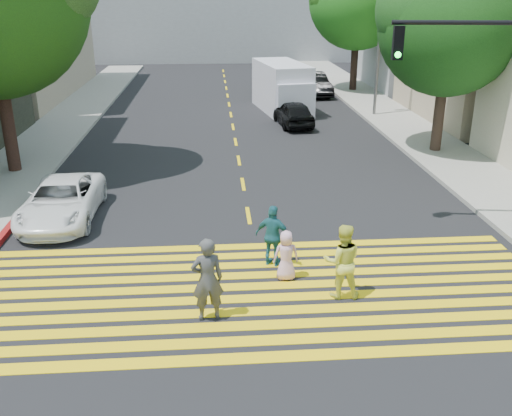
{
  "coord_description": "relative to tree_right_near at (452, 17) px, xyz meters",
  "views": [
    {
      "loc": [
        -1.02,
        -10.14,
        6.48
      ],
      "look_at": [
        0.0,
        3.0,
        1.4
      ],
      "focal_mm": 40.0,
      "sensor_mm": 36.0,
      "label": 1
    }
  ],
  "objects": [
    {
      "name": "white_van",
      "position": [
        -5.43,
        9.13,
        -4.2
      ],
      "size": [
        2.95,
        5.91,
        2.67
      ],
      "rotation": [
        0.0,
        0.0,
        0.16
      ],
      "color": "silver",
      "rests_on": "ground"
    },
    {
      "name": "lane_line",
      "position": [
        -8.38,
        10.0,
        -5.46
      ],
      "size": [
        0.12,
        34.4,
        0.01
      ],
      "color": "yellow",
      "rests_on": "ground"
    },
    {
      "name": "silver_car",
      "position": [
        -4.86,
        17.93,
        -4.77
      ],
      "size": [
        2.64,
        5.01,
        1.39
      ],
      "primitive_type": "imported",
      "rotation": [
        0.0,
        0.0,
        2.99
      ],
      "color": "gray",
      "rests_on": "ground"
    },
    {
      "name": "pedestrian_child",
      "position": [
        -7.76,
        -10.62,
        -4.85
      ],
      "size": [
        0.62,
        0.42,
        1.23
      ],
      "primitive_type": "imported",
      "rotation": [
        0.0,
        0.0,
        3.19
      ],
      "color": "#D6A2BD",
      "rests_on": "ground"
    },
    {
      "name": "dark_car_parked",
      "position": [
        -2.84,
        14.18,
        -4.74
      ],
      "size": [
        2.02,
        4.54,
        1.45
      ],
      "primitive_type": "imported",
      "rotation": [
        0.0,
        0.0,
        0.11
      ],
      "color": "black",
      "rests_on": "ground"
    },
    {
      "name": "ground",
      "position": [
        -8.38,
        -12.5,
        -5.46
      ],
      "size": [
        120.0,
        120.0,
        0.0
      ],
      "primitive_type": "plane",
      "color": "black"
    },
    {
      "name": "tree_right_near",
      "position": [
        0.0,
        0.0,
        0.0
      ],
      "size": [
        6.89,
        6.55,
        8.08
      ],
      "rotation": [
        0.0,
        0.0,
        -0.2
      ],
      "color": "#3C2D20",
      "rests_on": "ground"
    },
    {
      "name": "pedestrian_extra",
      "position": [
        -7.98,
        -9.87,
        -4.68
      ],
      "size": [
        1.0,
        0.76,
        1.58
      ],
      "primitive_type": "imported",
      "rotation": [
        0.0,
        0.0,
        2.68
      ],
      "color": "#226776",
      "rests_on": "ground"
    },
    {
      "name": "building_right_grey",
      "position": [
        6.62,
        17.5,
        -0.46
      ],
      "size": [
        10.0,
        10.0,
        10.0
      ],
      "primitive_type": "cube",
      "color": "gray",
      "rests_on": "ground"
    },
    {
      "name": "pedestrian_man",
      "position": [
        -9.59,
        -12.23,
        -4.55
      ],
      "size": [
        0.73,
        0.55,
        1.83
      ],
      "primitive_type": "imported",
      "rotation": [
        0.0,
        0.0,
        3.32
      ],
      "color": "#3F3F40",
      "rests_on": "ground"
    },
    {
      "name": "traffic_signal",
      "position": [
        -1.84,
        -8.05,
        -1.53
      ],
      "size": [
        4.13,
        0.79,
        6.08
      ],
      "rotation": [
        0.0,
        0.0,
        -0.14
      ],
      "color": "black",
      "rests_on": "ground"
    },
    {
      "name": "sidewalk_right",
      "position": [
        0.12,
        2.5,
        -5.39
      ],
      "size": [
        3.0,
        60.0,
        0.15
      ],
      "primitive_type": "cube",
      "color": "gray",
      "rests_on": "ground"
    },
    {
      "name": "white_sedan",
      "position": [
        -13.93,
        -6.39,
        -4.86
      ],
      "size": [
        2.0,
        4.33,
        1.2
      ],
      "primitive_type": "imported",
      "rotation": [
        0.0,
        0.0,
        0.0
      ],
      "color": "white",
      "rests_on": "ground"
    },
    {
      "name": "street_lamp",
      "position": [
        -0.85,
        7.32,
        -0.52
      ],
      "size": [
        1.95,
        0.46,
        8.62
      ],
      "rotation": [
        0.0,
        0.0,
        0.15
      ],
      "color": "#5D5D5D",
      "rests_on": "ground"
    },
    {
      "name": "curb_red",
      "position": [
        -15.28,
        -6.5,
        -5.38
      ],
      "size": [
        0.2,
        8.0,
        0.16
      ],
      "primitive_type": "cube",
      "color": "maroon",
      "rests_on": "ground"
    },
    {
      "name": "dark_car_near",
      "position": [
        -5.33,
        5.5,
        -4.82
      ],
      "size": [
        1.86,
        3.88,
        1.28
      ],
      "primitive_type": "imported",
      "rotation": [
        0.0,
        0.0,
        3.23
      ],
      "color": "black",
      "rests_on": "ground"
    },
    {
      "name": "sidewalk_left",
      "position": [
        -16.88,
        9.5,
        -5.39
      ],
      "size": [
        3.0,
        40.0,
        0.15
      ],
      "primitive_type": "cube",
      "color": "gray",
      "rests_on": "ground"
    },
    {
      "name": "pedestrian_woman",
      "position": [
        -6.63,
        -11.52,
        -4.6
      ],
      "size": [
        0.89,
        0.72,
        1.73
      ],
      "primitive_type": "imported",
      "rotation": [
        0.0,
        0.0,
        3.06
      ],
      "color": "#DBDE4E",
      "rests_on": "ground"
    },
    {
      "name": "crosswalk",
      "position": [
        -8.38,
        -11.22,
        -5.46
      ],
      "size": [
        13.4,
        5.3,
        0.01
      ],
      "color": "yellow",
      "rests_on": "ground"
    }
  ]
}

